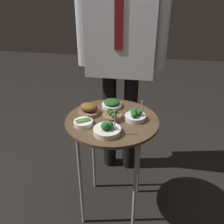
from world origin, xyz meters
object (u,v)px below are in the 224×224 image
object	(u,v)px
bowl_broccoli_front_center	(135,116)
bowl_broccoli_mid_right	(112,116)
waiter_figure	(121,41)
bowl_spinach_center	(112,104)
serving_cart	(112,129)
bowl_roast_back_left	(89,109)
bowl_broccoli_mid_left	(107,130)
bowl_asparagus_back_right	(83,123)

from	to	relation	value
bowl_broccoli_front_center	bowl_broccoli_mid_right	world-z (taller)	bowl_broccoli_front_center
waiter_figure	bowl_spinach_center	bearing A→B (deg)	-92.00
serving_cart	bowl_roast_back_left	bearing A→B (deg)	163.76
bowl_broccoli_mid_right	bowl_roast_back_left	bearing A→B (deg)	162.58
bowl_broccoli_front_center	bowl_broccoli_mid_left	distance (m)	0.23
bowl_asparagus_back_right	bowl_roast_back_left	bearing A→B (deg)	91.04
bowl_roast_back_left	bowl_broccoli_mid_right	bearing A→B (deg)	-17.42
bowl_broccoli_front_center	bowl_broccoli_mid_left	xyz separation A→B (m)	(-0.14, -0.18, -0.00)
bowl_broccoli_mid_right	waiter_figure	xyz separation A→B (m)	(-0.02, 0.48, 0.34)
serving_cart	bowl_broccoli_mid_right	distance (m)	0.09
bowl_asparagus_back_right	bowl_roast_back_left	size ratio (longest dim) A/B	0.82
bowl_broccoli_front_center	waiter_figure	distance (m)	0.59
bowl_roast_back_left	waiter_figure	bearing A→B (deg)	72.66
bowl_broccoli_front_center	waiter_figure	world-z (taller)	waiter_figure
bowl_broccoli_mid_left	waiter_figure	distance (m)	0.73
serving_cart	bowl_roast_back_left	size ratio (longest dim) A/B	5.41
bowl_broccoli_front_center	bowl_spinach_center	distance (m)	0.22
serving_cart	bowl_broccoli_front_center	distance (m)	0.17
waiter_figure	bowl_broccoli_front_center	bearing A→B (deg)	-71.01
waiter_figure	bowl_broccoli_mid_left	bearing A→B (deg)	-88.07
bowl_broccoli_front_center	bowl_spinach_center	size ratio (longest dim) A/B	0.98
bowl_broccoli_front_center	waiter_figure	xyz separation A→B (m)	(-0.16, 0.46, 0.34)
bowl_broccoli_mid_right	bowl_broccoli_mid_left	bearing A→B (deg)	-88.68
bowl_broccoli_mid_right	bowl_spinach_center	xyz separation A→B (m)	(-0.03, 0.17, 0.00)
bowl_broccoli_mid_left	bowl_asparagus_back_right	size ratio (longest dim) A/B	1.37
bowl_broccoli_mid_right	bowl_spinach_center	bearing A→B (deg)	99.96
serving_cart	bowl_broccoli_mid_right	size ratio (longest dim) A/B	6.24
serving_cart	bowl_broccoli_mid_left	world-z (taller)	bowl_broccoli_mid_left
bowl_broccoli_mid_right	waiter_figure	size ratio (longest dim) A/B	0.07
bowl_broccoli_mid_right	bowl_broccoli_mid_left	size ratio (longest dim) A/B	0.78
serving_cart	bowl_asparagus_back_right	xyz separation A→B (m)	(-0.15, -0.09, 0.09)
bowl_roast_back_left	bowl_spinach_center	bearing A→B (deg)	43.21
serving_cart	bowl_broccoli_mid_left	size ratio (longest dim) A/B	4.84
bowl_asparagus_back_right	waiter_figure	world-z (taller)	waiter_figure
bowl_broccoli_mid_left	bowl_spinach_center	world-z (taller)	bowl_broccoli_mid_left
bowl_spinach_center	bowl_roast_back_left	bearing A→B (deg)	-136.79
serving_cart	waiter_figure	xyz separation A→B (m)	(-0.02, 0.48, 0.44)
bowl_broccoli_mid_right	bowl_roast_back_left	xyz separation A→B (m)	(-0.15, 0.05, 0.01)
bowl_broccoli_mid_left	bowl_asparagus_back_right	world-z (taller)	bowl_broccoli_mid_left
bowl_broccoli_front_center	bowl_roast_back_left	size ratio (longest dim) A/B	0.94
bowl_broccoli_mid_left	bowl_asparagus_back_right	distance (m)	0.17
serving_cart	bowl_broccoli_front_center	size ratio (longest dim) A/B	5.73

